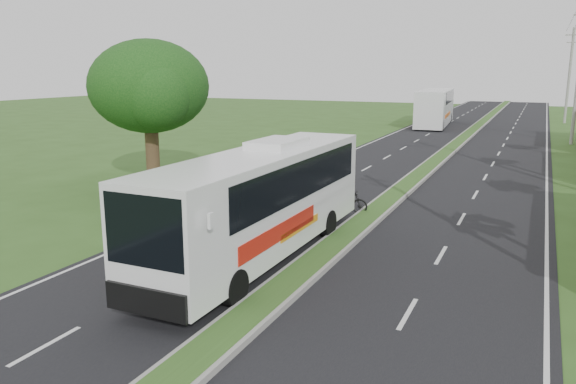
% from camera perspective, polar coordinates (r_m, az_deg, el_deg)
% --- Properties ---
extents(ground, '(180.00, 180.00, 0.00)m').
position_cam_1_polar(ground, '(15.81, -0.61, -10.14)').
color(ground, '#33541F').
rests_on(ground, ground).
extents(road_asphalt, '(14.00, 160.00, 0.02)m').
position_cam_1_polar(road_asphalt, '(34.34, 13.59, 1.91)').
color(road_asphalt, black).
rests_on(road_asphalt, ground).
extents(median_strip, '(1.20, 160.00, 0.18)m').
position_cam_1_polar(median_strip, '(34.32, 13.60, 2.07)').
color(median_strip, gray).
rests_on(median_strip, ground).
extents(lane_edge_left, '(0.12, 160.00, 0.01)m').
position_cam_1_polar(lane_edge_left, '(36.15, 3.11, 2.74)').
color(lane_edge_left, silver).
rests_on(lane_edge_left, ground).
extents(lane_edge_right, '(0.12, 160.00, 0.01)m').
position_cam_1_polar(lane_edge_right, '(33.79, 24.80, 0.92)').
color(lane_edge_right, silver).
rests_on(lane_edge_right, ground).
extents(shade_tree, '(6.30, 6.00, 7.54)m').
position_cam_1_polar(shade_tree, '(29.59, -14.07, 10.05)').
color(shade_tree, '#473321').
rests_on(shade_tree, ground).
extents(utility_pole_d, '(1.60, 0.28, 10.50)m').
position_cam_1_polar(utility_pole_d, '(71.28, 26.67, 10.61)').
color(utility_pole_d, gray).
rests_on(utility_pole_d, ground).
extents(coach_bus_main, '(2.58, 11.69, 3.77)m').
position_cam_1_polar(coach_bus_main, '(18.00, -2.59, -0.41)').
color(coach_bus_main, white).
rests_on(coach_bus_main, ground).
extents(coach_bus_far, '(3.81, 13.34, 3.84)m').
position_cam_1_polar(coach_bus_far, '(63.43, 14.74, 8.50)').
color(coach_bus_far, white).
rests_on(coach_bus_far, ground).
extents(motorcyclist, '(1.76, 0.66, 2.13)m').
position_cam_1_polar(motorcyclist, '(23.97, 6.09, -0.46)').
color(motorcyclist, black).
rests_on(motorcyclist, ground).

